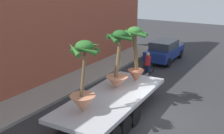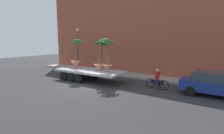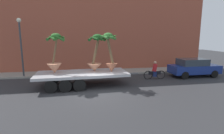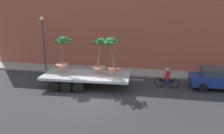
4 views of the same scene
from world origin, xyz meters
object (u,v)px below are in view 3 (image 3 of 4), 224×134
cyclist (155,71)px  street_lamp (21,40)px  flatbed_trailer (79,75)px  potted_palm_middle (55,57)px  potted_palm_front (110,52)px  potted_palm_rear (96,56)px  parked_car (194,67)px

cyclist → street_lamp: size_ratio=0.38×
flatbed_trailer → cyclist: cyclist is taller
potted_palm_middle → cyclist: size_ratio=1.50×
potted_palm_middle → potted_palm_front: size_ratio=0.99×
potted_palm_rear → potted_palm_front: bearing=-20.7°
flatbed_trailer → street_lamp: size_ratio=1.54×
flatbed_trailer → parked_car: parked_car is taller
flatbed_trailer → potted_palm_front: size_ratio=2.66×
potted_palm_middle → parked_car: potted_palm_middle is taller
cyclist → street_lamp: street_lamp is taller
potted_palm_front → parked_car: potted_palm_front is taller
potted_palm_front → cyclist: 4.44m
potted_palm_middle → cyclist: (7.75, 0.82, -1.43)m
flatbed_trailer → potted_palm_rear: 1.85m
flatbed_trailer → cyclist: size_ratio=4.05×
street_lamp → flatbed_trailer: bearing=-35.5°
potted_palm_front → parked_car: bearing=10.1°
cyclist → potted_palm_front: bearing=-165.0°
potted_palm_rear → parked_car: bearing=6.5°
potted_palm_front → parked_car: size_ratio=0.65×
flatbed_trailer → street_lamp: 6.27m
potted_palm_middle → potted_palm_front: 3.83m
potted_palm_rear → parked_car: 8.85m
street_lamp → parked_car: bearing=-8.0°
cyclist → parked_car: bearing=4.8°
parked_car → street_lamp: 14.97m
flatbed_trailer → potted_palm_rear: potted_palm_rear is taller
potted_palm_rear → cyclist: 5.18m
flatbed_trailer → cyclist: bearing=9.0°
flatbed_trailer → cyclist: (6.16, 0.98, -0.11)m
cyclist → parked_car: parked_car is taller
cyclist → flatbed_trailer: bearing=-171.0°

